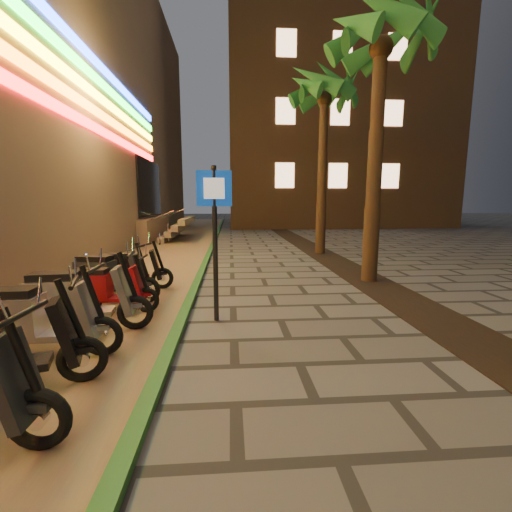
{
  "coord_description": "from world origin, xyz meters",
  "views": [
    {
      "loc": [
        -0.04,
        -1.58,
        2.07
      ],
      "look_at": [
        0.37,
        3.89,
        1.2
      ],
      "focal_mm": 24.0,
      "sensor_mm": 36.0,
      "label": 1
    }
  ],
  "objects": [
    {
      "name": "scooter_9",
      "position": [
        -2.47,
        3.81,
        0.56
      ],
      "size": [
        1.85,
        0.71,
        1.3
      ],
      "rotation": [
        0.0,
        0.0,
        0.11
      ],
      "color": "black",
      "rests_on": "ground"
    },
    {
      "name": "green_curb",
      "position": [
        -0.9,
        10.0,
        0.05
      ],
      "size": [
        0.18,
        60.0,
        0.1
      ],
      "primitive_type": "cube",
      "color": "#296A28",
      "rests_on": "ground"
    },
    {
      "name": "palm_d",
      "position": [
        3.6,
        12.0,
        5.94
      ],
      "size": [
        2.97,
        3.02,
        7.16
      ],
      "color": "#472D19",
      "rests_on": "ground"
    },
    {
      "name": "scooter_12",
      "position": [
        -2.46,
        6.44,
        0.51
      ],
      "size": [
        1.67,
        0.72,
        1.18
      ],
      "rotation": [
        0.0,
        0.0,
        0.17
      ],
      "color": "black",
      "rests_on": "ground"
    },
    {
      "name": "palm_c",
      "position": [
        3.6,
        7.0,
        5.73
      ],
      "size": [
        2.97,
        3.02,
        6.91
      ],
      "color": "#472D19",
      "rests_on": "ground"
    },
    {
      "name": "planting_strip",
      "position": [
        3.6,
        5.0,
        0.01
      ],
      "size": [
        1.2,
        40.0,
        0.02
      ],
      "primitive_type": "cube",
      "color": "black",
      "rests_on": "ground"
    },
    {
      "name": "apartment_block",
      "position": [
        9.0,
        32.0,
        12.5
      ],
      "size": [
        18.0,
        16.06,
        25.0
      ],
      "color": "brown",
      "rests_on": "ground"
    },
    {
      "name": "scooter_8",
      "position": [
        -2.63,
        2.92,
        0.55
      ],
      "size": [
        1.79,
        0.63,
        1.26
      ],
      "rotation": [
        0.0,
        0.0,
        0.03
      ],
      "color": "black",
      "rests_on": "ground"
    },
    {
      "name": "pedestrian_sign",
      "position": [
        -0.3,
        4.25,
        1.72
      ],
      "size": [
        0.59,
        0.11,
        2.66
      ],
      "rotation": [
        0.0,
        0.0,
        0.05
      ],
      "color": "black",
      "rests_on": "ground"
    },
    {
      "name": "parking_strip",
      "position": [
        -2.6,
        10.0,
        0.01
      ],
      "size": [
        3.4,
        60.0,
        0.01
      ],
      "primitive_type": "cube",
      "color": "#8C7251",
      "rests_on": "ground"
    },
    {
      "name": "scooter_11",
      "position": [
        -2.6,
        5.61,
        0.55
      ],
      "size": [
        1.79,
        0.79,
        1.25
      ],
      "rotation": [
        0.0,
        0.0,
        -0.19
      ],
      "color": "black",
      "rests_on": "ground"
    },
    {
      "name": "scooter_10",
      "position": [
        -2.38,
        4.8,
        0.48
      ],
      "size": [
        1.57,
        0.55,
        1.11
      ],
      "rotation": [
        0.0,
        0.0,
        -0.03
      ],
      "color": "black",
      "rests_on": "ground"
    }
  ]
}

